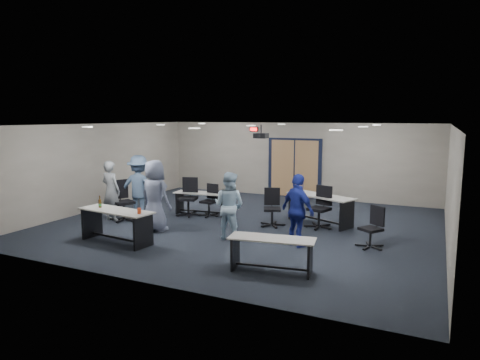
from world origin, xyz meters
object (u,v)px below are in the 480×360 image
at_px(chair_back_a, 188,197).
at_px(person_gray, 111,191).
at_px(table_back_left, 202,199).
at_px(chair_loose_left, 124,201).
at_px(person_plaid, 155,196).
at_px(table_front_left, 116,220).
at_px(person_navy, 298,210).
at_px(chair_back_d, 319,207).
at_px(chair_back_b, 209,200).
at_px(table_front_right, 272,249).
at_px(chair_loose_right, 371,227).
at_px(chair_back_c, 272,208).
at_px(person_back, 139,187).
at_px(person_lightblue, 229,206).
at_px(table_back_right, 320,204).

xyz_separation_m(chair_back_a, person_gray, (-1.67, -1.41, 0.29)).
distance_m(table_back_left, chair_loose_left, 2.27).
xyz_separation_m(chair_back_a, person_plaid, (0.13, -1.80, 0.36)).
xyz_separation_m(table_front_left, person_navy, (3.92, 1.49, 0.29)).
height_order(table_back_left, chair_back_d, chair_back_d).
relative_size(table_back_left, chair_back_b, 1.79).
bearing_deg(chair_back_a, person_navy, -37.73).
bearing_deg(person_navy, table_front_right, 121.87).
bearing_deg(table_back_left, chair_back_d, -8.15).
distance_m(chair_back_b, person_plaid, 2.10).
relative_size(chair_loose_right, person_plaid, 0.51).
relative_size(chair_loose_right, person_gray, 0.55).
bearing_deg(chair_loose_left, chair_back_c, -46.46).
distance_m(chair_back_a, chair_back_c, 2.69).
bearing_deg(chair_loose_left, person_back, -0.15).
distance_m(table_front_left, table_back_left, 3.38).
relative_size(chair_back_b, person_navy, 0.57).
height_order(chair_back_b, person_back, person_back).
relative_size(table_front_right, person_lightblue, 1.04).
xyz_separation_m(table_back_right, chair_back_a, (-3.79, -0.71, 0.02)).
bearing_deg(table_back_left, chair_loose_right, -21.17).
bearing_deg(person_back, chair_back_b, -163.87).
relative_size(chair_back_a, chair_back_d, 1.01).
distance_m(person_gray, person_back, 0.79).
xyz_separation_m(table_front_left, person_plaid, (0.20, 1.25, 0.38)).
distance_m(person_gray, person_plaid, 1.84).
bearing_deg(chair_back_a, table_back_right, -5.01).
height_order(chair_back_b, person_gray, person_gray).
bearing_deg(person_back, chair_loose_right, 163.13).
distance_m(person_plaid, person_lightblue, 2.06).
bearing_deg(chair_back_a, table_front_left, -106.97).
bearing_deg(table_back_left, chair_back_b, -28.22).
distance_m(table_front_right, chair_loose_right, 2.75).
bearing_deg(person_plaid, person_gray, -4.00).
height_order(chair_back_d, person_lightblue, person_lightblue).
relative_size(table_back_left, person_back, 0.93).
bearing_deg(person_navy, chair_back_b, 2.16).
bearing_deg(chair_back_b, person_gray, -138.30).
bearing_deg(person_gray, person_back, -130.80).
xyz_separation_m(chair_loose_left, person_navy, (5.18, -0.27, 0.26)).
relative_size(chair_loose_left, person_back, 0.62).
bearing_deg(chair_back_a, table_back_left, 34.37).
relative_size(chair_back_d, person_gray, 0.65).
xyz_separation_m(chair_back_c, person_plaid, (-2.56, -1.70, 0.41)).
relative_size(table_front_left, chair_back_d, 1.77).
distance_m(chair_back_b, chair_loose_left, 2.43).
height_order(chair_back_a, chair_loose_left, chair_loose_left).
distance_m(table_back_left, person_gray, 2.63).
distance_m(chair_loose_left, person_lightblue, 3.54).
xyz_separation_m(table_front_right, chair_back_a, (-3.89, 3.30, 0.11)).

